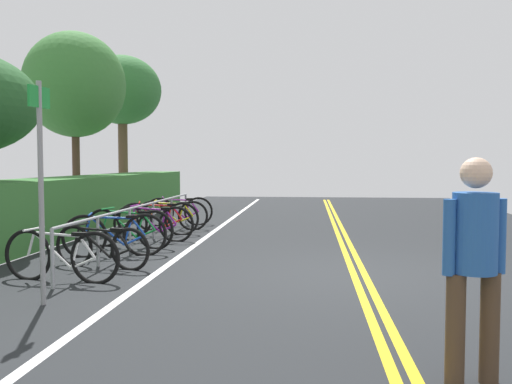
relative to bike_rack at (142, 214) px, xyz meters
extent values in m
cube|color=#232628|center=(-2.42, -4.02, -0.63)|extent=(34.48, 11.19, 0.05)
cube|color=gold|center=(-2.42, -4.10, -0.60)|extent=(31.04, 0.10, 0.00)
cube|color=gold|center=(-2.42, -3.94, -0.60)|extent=(31.04, 0.10, 0.00)
cube|color=white|center=(-2.42, -1.06, -0.60)|extent=(31.04, 0.12, 0.00)
cylinder|color=#9EA0A5|center=(-3.74, 0.00, -0.22)|extent=(0.05, 0.05, 0.78)
cylinder|color=#9EA0A5|center=(-2.24, 0.00, -0.22)|extent=(0.05, 0.05, 0.78)
cylinder|color=#9EA0A5|center=(-0.75, 0.00, -0.22)|extent=(0.05, 0.05, 0.78)
cylinder|color=#9EA0A5|center=(0.75, 0.00, -0.22)|extent=(0.05, 0.05, 0.78)
cylinder|color=#9EA0A5|center=(2.24, 0.00, -0.22)|extent=(0.05, 0.05, 0.78)
cylinder|color=#9EA0A5|center=(3.74, 0.00, -0.22)|extent=(0.05, 0.05, 0.78)
cylinder|color=#9EA0A5|center=(0.00, 0.00, 0.17)|extent=(7.48, 0.04, 0.04)
torus|color=black|center=(-3.25, 0.60, -0.26)|extent=(0.15, 0.74, 0.74)
torus|color=black|center=(-3.37, -0.42, -0.26)|extent=(0.15, 0.74, 0.74)
cylinder|color=white|center=(-3.29, 0.22, -0.18)|extent=(0.11, 0.59, 0.50)
cylinder|color=white|center=(-3.30, 0.15, 0.04)|extent=(0.12, 0.70, 0.07)
cylinder|color=white|center=(-3.34, -0.13, -0.20)|extent=(0.06, 0.17, 0.45)
cylinder|color=white|center=(-3.35, -0.24, -0.34)|extent=(0.08, 0.37, 0.19)
cylinder|color=white|center=(-3.36, -0.31, -0.12)|extent=(0.07, 0.26, 0.31)
cylinder|color=white|center=(-3.25, 0.55, -0.10)|extent=(0.05, 0.14, 0.33)
cube|color=black|center=(-3.35, -0.19, 0.06)|extent=(0.10, 0.21, 0.05)
cylinder|color=white|center=(-3.26, 0.50, 0.11)|extent=(0.46, 0.09, 0.03)
torus|color=black|center=(-2.24, 0.39, -0.29)|extent=(0.21, 0.67, 0.68)
torus|color=black|center=(-2.46, -0.59, -0.29)|extent=(0.21, 0.67, 0.68)
cylinder|color=black|center=(-2.32, 0.02, -0.22)|extent=(0.16, 0.57, 0.46)
cylinder|color=black|center=(-2.34, -0.04, -0.01)|extent=(0.19, 0.68, 0.07)
cylinder|color=black|center=(-2.40, -0.31, -0.23)|extent=(0.07, 0.17, 0.41)
cylinder|color=black|center=(-2.42, -0.42, -0.36)|extent=(0.12, 0.36, 0.17)
cylinder|color=black|center=(-2.44, -0.48, -0.16)|extent=(0.09, 0.25, 0.29)
cylinder|color=black|center=(-2.25, 0.34, -0.15)|extent=(0.07, 0.14, 0.31)
cube|color=black|center=(-2.41, -0.37, 0.00)|extent=(0.12, 0.21, 0.05)
cylinder|color=black|center=(-2.26, 0.29, 0.05)|extent=(0.45, 0.13, 0.03)
torus|color=black|center=(-1.49, 0.54, -0.25)|extent=(0.27, 0.75, 0.77)
torus|color=black|center=(-1.21, -0.43, -0.25)|extent=(0.27, 0.75, 0.77)
cylinder|color=#1947B7|center=(-1.39, 0.18, -0.16)|extent=(0.20, 0.57, 0.52)
cylinder|color=#1947B7|center=(-1.37, 0.12, 0.07)|extent=(0.23, 0.67, 0.07)
cylinder|color=#1947B7|center=(-1.29, -0.15, -0.18)|extent=(0.08, 0.17, 0.47)
cylinder|color=#1947B7|center=(-1.26, -0.26, -0.33)|extent=(0.14, 0.36, 0.19)
cylinder|color=#1947B7|center=(-1.24, -0.32, -0.10)|extent=(0.11, 0.25, 0.32)
cylinder|color=#1947B7|center=(-1.48, 0.50, -0.08)|extent=(0.07, 0.14, 0.35)
cube|color=black|center=(-1.27, -0.21, 0.08)|extent=(0.13, 0.21, 0.05)
cylinder|color=#1947B7|center=(-1.47, 0.45, 0.14)|extent=(0.45, 0.16, 0.03)
torus|color=black|center=(-0.30, 0.68, -0.25)|extent=(0.18, 0.76, 0.76)
torus|color=black|center=(-0.48, -0.40, -0.25)|extent=(0.18, 0.76, 0.76)
cylinder|color=#198C38|center=(-0.37, 0.28, -0.16)|extent=(0.14, 0.62, 0.52)
cylinder|color=#198C38|center=(-0.38, 0.21, 0.07)|extent=(0.16, 0.74, 0.07)
cylinder|color=#198C38|center=(-0.43, -0.09, -0.18)|extent=(0.07, 0.18, 0.47)
cylinder|color=#198C38|center=(-0.45, -0.21, -0.33)|extent=(0.10, 0.40, 0.19)
cylinder|color=#198C38|center=(-0.46, -0.28, -0.10)|extent=(0.08, 0.27, 0.32)
cylinder|color=#198C38|center=(-0.31, 0.63, -0.08)|extent=(0.06, 0.15, 0.35)
cube|color=black|center=(-0.44, -0.16, 0.08)|extent=(0.11, 0.21, 0.05)
cylinder|color=#198C38|center=(-0.32, 0.58, 0.14)|extent=(0.46, 0.10, 0.03)
torus|color=black|center=(0.51, 0.42, -0.25)|extent=(0.10, 0.76, 0.76)
torus|color=black|center=(0.46, -0.57, -0.25)|extent=(0.10, 0.76, 0.76)
cylinder|color=purple|center=(0.49, 0.05, -0.16)|extent=(0.07, 0.57, 0.52)
cylinder|color=purple|center=(0.49, -0.02, 0.06)|extent=(0.07, 0.67, 0.07)
cylinder|color=purple|center=(0.47, -0.29, -0.18)|extent=(0.04, 0.16, 0.47)
cylinder|color=purple|center=(0.47, -0.39, -0.33)|extent=(0.05, 0.36, 0.19)
cylinder|color=purple|center=(0.46, -0.46, -0.10)|extent=(0.05, 0.25, 0.32)
cylinder|color=purple|center=(0.51, 0.37, -0.09)|extent=(0.04, 0.13, 0.34)
cube|color=black|center=(0.47, -0.35, 0.08)|extent=(0.09, 0.20, 0.05)
cylinder|color=purple|center=(0.50, 0.32, 0.13)|extent=(0.46, 0.05, 0.03)
torus|color=black|center=(1.18, 0.55, -0.25)|extent=(0.26, 0.76, 0.77)
torus|color=black|center=(1.46, -0.45, -0.25)|extent=(0.26, 0.76, 0.77)
cylinder|color=red|center=(1.28, 0.18, -0.16)|extent=(0.19, 0.58, 0.53)
cylinder|color=red|center=(1.30, 0.11, 0.07)|extent=(0.22, 0.69, 0.07)
cylinder|color=red|center=(1.38, -0.16, -0.18)|extent=(0.08, 0.17, 0.47)
cylinder|color=red|center=(1.41, -0.27, -0.33)|extent=(0.14, 0.37, 0.19)
cylinder|color=red|center=(1.43, -0.34, -0.10)|extent=(0.10, 0.26, 0.32)
cylinder|color=red|center=(1.19, 0.50, -0.08)|extent=(0.07, 0.14, 0.35)
cube|color=black|center=(1.40, -0.23, 0.09)|extent=(0.13, 0.21, 0.05)
cylinder|color=red|center=(1.21, 0.45, 0.14)|extent=(0.45, 0.15, 0.03)
torus|color=black|center=(2.21, 0.49, -0.27)|extent=(0.18, 0.73, 0.73)
torus|color=black|center=(2.38, -0.50, -0.27)|extent=(0.18, 0.73, 0.73)
cylinder|color=yellow|center=(2.27, 0.12, -0.18)|extent=(0.13, 0.57, 0.50)
cylinder|color=yellow|center=(2.28, 0.05, 0.04)|extent=(0.15, 0.68, 0.07)
cylinder|color=yellow|center=(2.33, -0.22, -0.20)|extent=(0.06, 0.17, 0.45)
cylinder|color=yellow|center=(2.35, -0.32, -0.34)|extent=(0.10, 0.36, 0.18)
cylinder|color=yellow|center=(2.36, -0.39, -0.12)|extent=(0.08, 0.25, 0.31)
cylinder|color=yellow|center=(2.22, 0.44, -0.11)|extent=(0.06, 0.14, 0.33)
cube|color=black|center=(2.34, -0.28, 0.05)|extent=(0.11, 0.21, 0.05)
cylinder|color=yellow|center=(2.23, 0.39, 0.10)|extent=(0.46, 0.10, 0.03)
torus|color=black|center=(3.03, 0.53, -0.25)|extent=(0.31, 0.73, 0.76)
torus|color=black|center=(3.37, -0.42, -0.25)|extent=(0.31, 0.73, 0.76)
cylinder|color=purple|center=(3.16, 0.17, -0.17)|extent=(0.23, 0.56, 0.52)
cylinder|color=purple|center=(3.18, 0.11, 0.06)|extent=(0.27, 0.66, 0.07)
cylinder|color=purple|center=(3.28, -0.15, -0.18)|extent=(0.09, 0.17, 0.47)
cylinder|color=purple|center=(3.31, -0.26, -0.33)|extent=(0.16, 0.36, 0.19)
cylinder|color=purple|center=(3.34, -0.32, -0.10)|extent=(0.12, 0.25, 0.32)
cylinder|color=purple|center=(3.05, 0.48, -0.09)|extent=(0.08, 0.14, 0.34)
cube|color=black|center=(3.30, -0.21, 0.07)|extent=(0.14, 0.22, 0.05)
cylinder|color=purple|center=(3.07, 0.43, 0.13)|extent=(0.44, 0.18, 0.03)
cylinder|color=#4C3826|center=(-6.25, -4.62, -0.19)|extent=(0.14, 0.14, 0.83)
cylinder|color=#4C3826|center=(-6.32, -4.35, -0.19)|extent=(0.14, 0.14, 0.83)
cylinder|color=#2659A5|center=(-6.28, -4.48, 0.52)|extent=(0.32, 0.32, 0.59)
sphere|color=beige|center=(-6.28, -4.48, 0.95)|extent=(0.22, 0.22, 0.22)
cylinder|color=#2659A5|center=(-6.23, -4.67, 0.49)|extent=(0.09, 0.09, 0.55)
cylinder|color=#2659A5|center=(-6.34, -4.29, 0.49)|extent=(0.09, 0.09, 0.55)
cylinder|color=gray|center=(-4.48, -0.26, 0.67)|extent=(0.06, 0.06, 2.54)
cube|color=#198C33|center=(-4.48, -0.26, 1.76)|extent=(0.36, 0.08, 0.24)
cube|color=#387533|center=(1.50, 2.27, 0.04)|extent=(16.48, 1.31, 1.28)
cylinder|color=#473323|center=(4.00, 3.14, 0.63)|extent=(0.21, 0.21, 2.46)
ellipsoid|color=#387533|center=(4.00, 3.14, 3.15)|extent=(2.75, 2.75, 2.87)
cylinder|color=brown|center=(8.25, 3.31, 0.94)|extent=(0.33, 0.33, 3.09)
ellipsoid|color=#2D6B30|center=(8.25, 3.31, 3.57)|extent=(2.74, 2.74, 2.42)
camera|label=1|loc=(-10.28, -3.29, 1.03)|focal=37.65mm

